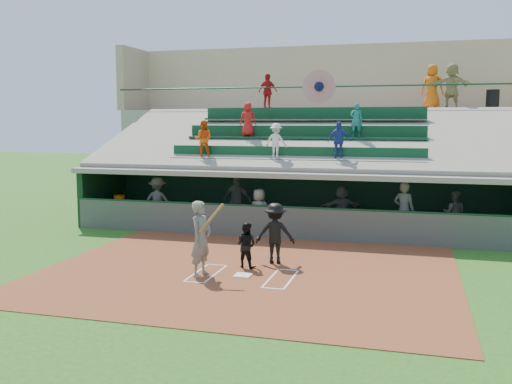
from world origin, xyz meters
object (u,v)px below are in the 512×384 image
(white_table, at_px, (121,214))
(water_cooler, at_px, (119,200))
(trash_bin, at_px, (493,99))
(batter_at_plate, at_px, (201,238))
(catcher, at_px, (246,245))
(home_plate, at_px, (243,275))

(white_table, height_order, water_cooler, water_cooler)
(white_table, relative_size, trash_bin, 0.87)
(batter_at_plate, bearing_deg, catcher, 52.81)
(catcher, relative_size, trash_bin, 1.51)
(white_table, bearing_deg, home_plate, -18.11)
(batter_at_plate, relative_size, white_table, 2.74)
(catcher, xyz_separation_m, water_cooler, (-6.92, 5.50, 0.24))
(home_plate, height_order, catcher, catcher)
(catcher, distance_m, white_table, 8.76)
(white_table, bearing_deg, water_cooler, 161.52)
(batter_at_plate, xyz_separation_m, trash_bin, (8.55, 13.65, 4.00))
(white_table, distance_m, water_cooler, 0.55)
(home_plate, distance_m, water_cooler, 9.58)
(white_table, bearing_deg, batter_at_plate, -23.97)
(home_plate, bearing_deg, white_table, 138.04)
(trash_bin, bearing_deg, white_table, -154.11)
(white_table, relative_size, water_cooler, 1.64)
(batter_at_plate, relative_size, catcher, 1.57)
(home_plate, relative_size, white_table, 0.59)
(home_plate, height_order, white_table, white_table)
(catcher, bearing_deg, water_cooler, -24.95)
(home_plate, distance_m, trash_bin, 16.12)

